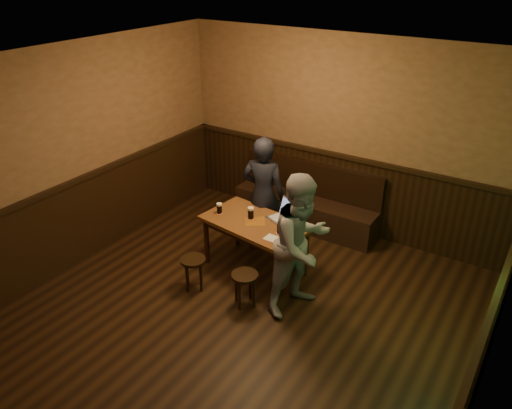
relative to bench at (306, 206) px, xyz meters
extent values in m
cube|color=black|center=(0.39, -2.75, -0.32)|extent=(5.00, 6.00, 0.02)
cube|color=beige|center=(0.39, -2.75, 2.50)|extent=(5.00, 6.00, 0.02)
cube|color=#94694B|center=(0.39, 0.26, 1.09)|extent=(5.00, 0.02, 2.80)
cube|color=#94694B|center=(-2.12, -2.75, 1.09)|extent=(0.02, 6.00, 2.80)
cube|color=#94694B|center=(2.90, -2.75, 1.09)|extent=(0.02, 6.00, 2.80)
cube|color=black|center=(0.39, 0.23, 0.24)|extent=(4.98, 0.04, 1.10)
cube|color=black|center=(-2.09, -2.75, 0.24)|extent=(0.04, 5.98, 1.10)
cube|color=black|center=(2.87, -2.75, 0.24)|extent=(0.04, 5.98, 1.10)
cube|color=black|center=(0.39, 0.20, 0.82)|extent=(4.98, 0.06, 0.06)
cube|color=black|center=(-2.06, -2.75, 0.82)|extent=(0.06, 5.98, 0.06)
cube|color=black|center=(2.84, -2.75, 0.82)|extent=(0.06, 5.98, 0.06)
cube|color=black|center=(0.00, -0.04, -0.09)|extent=(2.20, 0.50, 0.45)
cube|color=black|center=(0.00, 0.16, 0.39)|extent=(2.20, 0.10, 0.50)
cube|color=#573619|center=(0.00, -1.42, 0.37)|extent=(1.40, 0.92, 0.05)
cube|color=black|center=(0.00, -1.42, 0.30)|extent=(1.28, 0.79, 0.08)
cube|color=maroon|center=(0.00, -1.42, 0.39)|extent=(0.34, 0.34, 0.00)
cylinder|color=black|center=(-0.62, -1.64, 0.02)|extent=(0.07, 0.07, 0.66)
cylinder|color=black|center=(-0.54, -1.04, 0.02)|extent=(0.07, 0.07, 0.66)
cylinder|color=black|center=(0.54, -1.79, 0.02)|extent=(0.07, 0.07, 0.66)
cylinder|color=black|center=(0.62, -1.20, 0.02)|extent=(0.07, 0.07, 0.66)
cylinder|color=black|center=(-0.41, -2.17, 0.09)|extent=(0.34, 0.34, 0.04)
cylinder|color=black|center=(-0.29, -2.18, -0.11)|extent=(0.03, 0.03, 0.40)
cylinder|color=black|center=(-0.39, -2.05, -0.11)|extent=(0.03, 0.03, 0.40)
cylinder|color=black|center=(-0.52, -2.16, -0.11)|extent=(0.03, 0.03, 0.40)
cylinder|color=black|center=(-0.42, -2.29, -0.11)|extent=(0.03, 0.03, 0.40)
cylinder|color=black|center=(0.30, -2.10, 0.09)|extent=(0.33, 0.33, 0.04)
cylinder|color=black|center=(0.42, -2.10, -0.11)|extent=(0.03, 0.03, 0.41)
cylinder|color=black|center=(0.30, -1.98, -0.11)|extent=(0.03, 0.03, 0.41)
cylinder|color=black|center=(0.18, -2.11, -0.11)|extent=(0.03, 0.03, 0.41)
cylinder|color=black|center=(0.31, -2.22, -0.11)|extent=(0.03, 0.03, 0.41)
cylinder|color=#B22B15|center=(-0.50, -1.48, 0.39)|extent=(0.09, 0.09, 0.00)
cylinder|color=silver|center=(-0.50, -1.48, 0.40)|extent=(0.08, 0.08, 0.00)
cylinder|color=black|center=(-0.50, -1.48, 0.46)|extent=(0.07, 0.07, 0.11)
cylinder|color=beige|center=(-0.50, -1.48, 0.52)|extent=(0.07, 0.07, 0.03)
cylinder|color=#B22B15|center=(-0.09, -1.38, 0.39)|extent=(0.10, 0.10, 0.00)
cylinder|color=silver|center=(-0.09, -1.38, 0.40)|extent=(0.09, 0.09, 0.00)
cylinder|color=black|center=(-0.09, -1.38, 0.46)|extent=(0.07, 0.07, 0.12)
cylinder|color=beige|center=(-0.09, -1.38, 0.54)|extent=(0.08, 0.08, 0.03)
cylinder|color=#B22B15|center=(0.41, -1.50, 0.39)|extent=(0.11, 0.11, 0.00)
cylinder|color=silver|center=(0.41, -1.50, 0.40)|extent=(0.09, 0.09, 0.00)
cylinder|color=black|center=(0.41, -1.50, 0.47)|extent=(0.08, 0.08, 0.13)
cylinder|color=beige|center=(0.41, -1.50, 0.55)|extent=(0.09, 0.09, 0.03)
cube|color=silver|center=(0.27, -1.22, 0.40)|extent=(0.42, 0.37, 0.02)
cube|color=#B2B2B7|center=(0.27, -1.22, 0.41)|extent=(0.37, 0.31, 0.00)
cube|color=silver|center=(0.32, -1.11, 0.53)|extent=(0.35, 0.21, 0.23)
cube|color=#5871A4|center=(0.31, -1.12, 0.53)|extent=(0.31, 0.18, 0.20)
cube|color=silver|center=(0.41, -1.65, 0.39)|extent=(0.22, 0.15, 0.00)
imported|color=black|center=(-0.19, -0.92, 0.51)|extent=(0.67, 0.52, 1.63)
imported|color=gray|center=(0.84, -1.77, 0.52)|extent=(0.83, 0.95, 1.67)
camera|label=1|loc=(2.96, -5.99, 3.42)|focal=35.00mm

